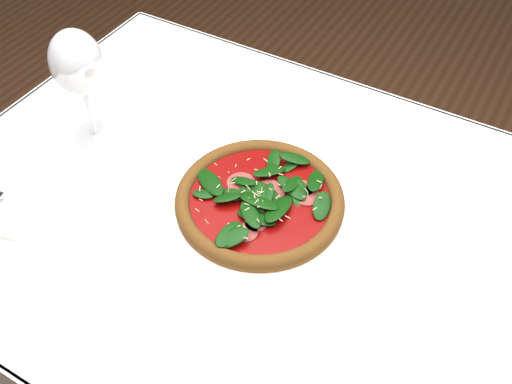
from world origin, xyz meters
The scene contains 4 objects.
dining_table centered at (0.00, 0.00, 0.65)m, with size 1.21×0.81×0.75m.
plate centered at (-0.05, 0.01, 0.76)m, with size 0.32×0.32×0.01m.
pizza centered at (-0.05, 0.01, 0.78)m, with size 0.29×0.29×0.04m.
wine_glass centered at (-0.40, 0.01, 0.90)m, with size 0.09×0.09×0.22m.
Camera 1 is at (0.25, -0.52, 1.45)m, focal length 40.00 mm.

